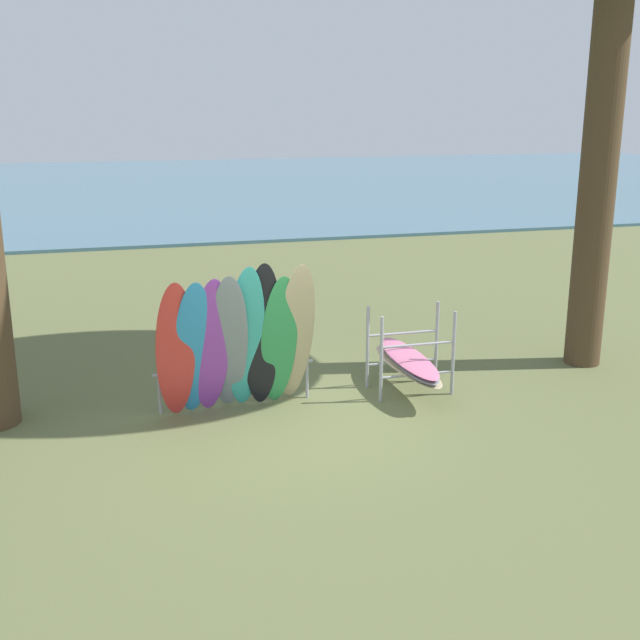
% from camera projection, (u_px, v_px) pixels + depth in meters
% --- Properties ---
extents(ground_plane, '(80.00, 80.00, 0.00)m').
position_uv_depth(ground_plane, '(292.00, 426.00, 10.44)').
color(ground_plane, '#60663D').
extents(lake_water, '(80.00, 36.00, 0.10)m').
position_uv_depth(lake_water, '(145.00, 186.00, 40.16)').
color(lake_water, '#477084').
rests_on(lake_water, ground).
extents(leaning_board_pile, '(2.25, 0.85, 2.11)m').
position_uv_depth(leaning_board_pile, '(238.00, 342.00, 10.65)').
color(leaning_board_pile, red).
rests_on(leaning_board_pile, ground).
extents(board_storage_rack, '(1.15, 2.13, 1.25)m').
position_uv_depth(board_storage_rack, '(409.00, 360.00, 11.59)').
color(board_storage_rack, '#9EA0A5').
rests_on(board_storage_rack, ground).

